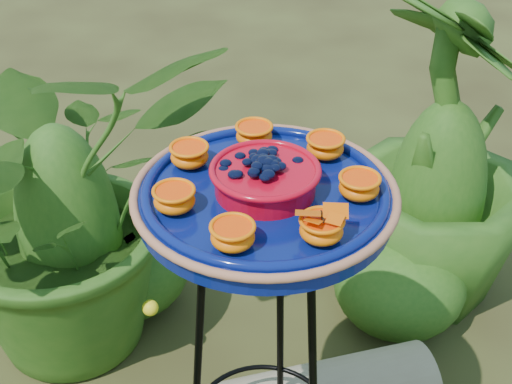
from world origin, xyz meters
TOP-DOWN VIEW (x-y plane):
  - tripod_stand at (-0.01, -0.03)m, footprint 0.41×0.41m
  - feeder_dish at (-0.01, -0.03)m, footprint 0.58×0.58m
  - shrub_back_left at (-0.46, 0.62)m, footprint 1.09×1.02m
  - shrub_back_right at (0.62, 0.67)m, footprint 0.74×0.74m

SIDE VIEW (x-z plane):
  - shrub_back_left at x=-0.46m, z-range 0.00..0.98m
  - shrub_back_right at x=0.62m, z-range 0.00..1.02m
  - tripod_stand at x=-0.01m, z-range 0.09..0.96m
  - feeder_dish at x=-0.01m, z-range 0.85..0.95m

